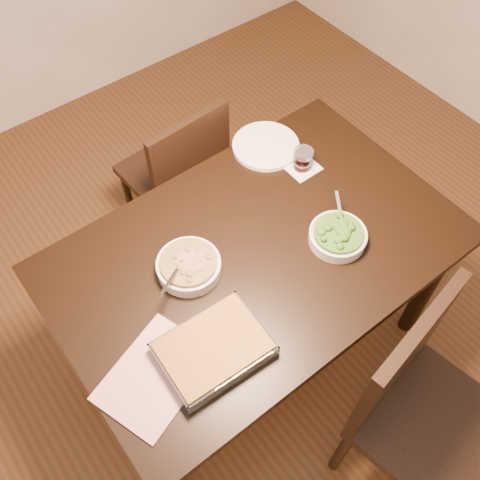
{
  "coord_description": "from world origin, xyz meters",
  "views": [
    {
      "loc": [
        -0.67,
        -0.78,
        2.27
      ],
      "look_at": [
        -0.04,
        0.04,
        0.8
      ],
      "focal_mm": 40.0,
      "sensor_mm": 36.0,
      "label": 1
    }
  ],
  "objects_px": {
    "wine_tumbler": "(303,159)",
    "dinner_plate": "(266,146)",
    "chair_near": "(420,404)",
    "chair_far": "(180,172)",
    "broccoli_bowl": "(338,236)",
    "baking_dish": "(214,349)",
    "stew_bowl": "(189,266)",
    "table": "(256,264)"
  },
  "relations": [
    {
      "from": "broccoli_bowl",
      "to": "wine_tumbler",
      "type": "xyz_separation_m",
      "value": [
        0.13,
        0.33,
        0.02
      ]
    },
    {
      "from": "dinner_plate",
      "to": "chair_near",
      "type": "xyz_separation_m",
      "value": [
        -0.2,
        -1.05,
        -0.22
      ]
    },
    {
      "from": "stew_bowl",
      "to": "baking_dish",
      "type": "distance_m",
      "value": 0.31
    },
    {
      "from": "stew_bowl",
      "to": "broccoli_bowl",
      "type": "height_order",
      "value": "stew_bowl"
    },
    {
      "from": "wine_tumbler",
      "to": "chair_far",
      "type": "bearing_deg",
      "value": 118.03
    },
    {
      "from": "dinner_plate",
      "to": "broccoli_bowl",
      "type": "bearing_deg",
      "value": -100.09
    },
    {
      "from": "stew_bowl",
      "to": "wine_tumbler",
      "type": "relative_size",
      "value": 2.65
    },
    {
      "from": "baking_dish",
      "to": "chair_far",
      "type": "relative_size",
      "value": 0.39
    },
    {
      "from": "dinner_plate",
      "to": "chair_far",
      "type": "relative_size",
      "value": 0.31
    },
    {
      "from": "dinner_plate",
      "to": "chair_near",
      "type": "height_order",
      "value": "chair_near"
    },
    {
      "from": "stew_bowl",
      "to": "chair_far",
      "type": "relative_size",
      "value": 0.26
    },
    {
      "from": "chair_far",
      "to": "baking_dish",
      "type": "bearing_deg",
      "value": 59.97
    },
    {
      "from": "broccoli_bowl",
      "to": "table",
      "type": "bearing_deg",
      "value": 150.14
    },
    {
      "from": "chair_near",
      "to": "chair_far",
      "type": "xyz_separation_m",
      "value": [
        -0.02,
        1.38,
        -0.07
      ]
    },
    {
      "from": "chair_far",
      "to": "chair_near",
      "type": "bearing_deg",
      "value": 87.44
    },
    {
      "from": "wine_tumbler",
      "to": "dinner_plate",
      "type": "relative_size",
      "value": 0.32
    },
    {
      "from": "broccoli_bowl",
      "to": "dinner_plate",
      "type": "height_order",
      "value": "broccoli_bowl"
    },
    {
      "from": "dinner_plate",
      "to": "wine_tumbler",
      "type": "bearing_deg",
      "value": -75.3
    },
    {
      "from": "baking_dish",
      "to": "broccoli_bowl",
      "type": "bearing_deg",
      "value": 10.39
    },
    {
      "from": "table",
      "to": "chair_near",
      "type": "xyz_separation_m",
      "value": [
        0.13,
        -0.69,
        -0.11
      ]
    },
    {
      "from": "stew_bowl",
      "to": "chair_near",
      "type": "height_order",
      "value": "chair_near"
    },
    {
      "from": "stew_bowl",
      "to": "broccoli_bowl",
      "type": "distance_m",
      "value": 0.52
    },
    {
      "from": "stew_bowl",
      "to": "chair_far",
      "type": "xyz_separation_m",
      "value": [
        0.34,
        0.62,
        -0.31
      ]
    },
    {
      "from": "broccoli_bowl",
      "to": "wine_tumbler",
      "type": "distance_m",
      "value": 0.36
    },
    {
      "from": "table",
      "to": "stew_bowl",
      "type": "distance_m",
      "value": 0.27
    },
    {
      "from": "baking_dish",
      "to": "chair_near",
      "type": "bearing_deg",
      "value": -42.24
    },
    {
      "from": "table",
      "to": "chair_far",
      "type": "relative_size",
      "value": 1.66
    },
    {
      "from": "stew_bowl",
      "to": "wine_tumbler",
      "type": "xyz_separation_m",
      "value": [
        0.61,
        0.12,
        0.02
      ]
    },
    {
      "from": "stew_bowl",
      "to": "chair_near",
      "type": "relative_size",
      "value": 0.23
    },
    {
      "from": "broccoli_bowl",
      "to": "dinner_plate",
      "type": "xyz_separation_m",
      "value": [
        0.09,
        0.5,
        -0.02
      ]
    },
    {
      "from": "baking_dish",
      "to": "dinner_plate",
      "type": "height_order",
      "value": "baking_dish"
    },
    {
      "from": "baking_dish",
      "to": "stew_bowl",
      "type": "bearing_deg",
      "value": 72.43
    },
    {
      "from": "chair_near",
      "to": "broccoli_bowl",
      "type": "bearing_deg",
      "value": 69.06
    },
    {
      "from": "broccoli_bowl",
      "to": "chair_far",
      "type": "relative_size",
      "value": 0.25
    },
    {
      "from": "table",
      "to": "stew_bowl",
      "type": "bearing_deg",
      "value": 162.87
    },
    {
      "from": "table",
      "to": "dinner_plate",
      "type": "height_order",
      "value": "dinner_plate"
    },
    {
      "from": "stew_bowl",
      "to": "chair_near",
      "type": "bearing_deg",
      "value": -64.4
    },
    {
      "from": "broccoli_bowl",
      "to": "dinner_plate",
      "type": "relative_size",
      "value": 0.81
    },
    {
      "from": "baking_dish",
      "to": "chair_far",
      "type": "xyz_separation_m",
      "value": [
        0.45,
        0.9,
        -0.31
      ]
    },
    {
      "from": "stew_bowl",
      "to": "table",
      "type": "bearing_deg",
      "value": -17.13
    },
    {
      "from": "stew_bowl",
      "to": "wine_tumbler",
      "type": "distance_m",
      "value": 0.62
    },
    {
      "from": "dinner_plate",
      "to": "chair_far",
      "type": "distance_m",
      "value": 0.49
    }
  ]
}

